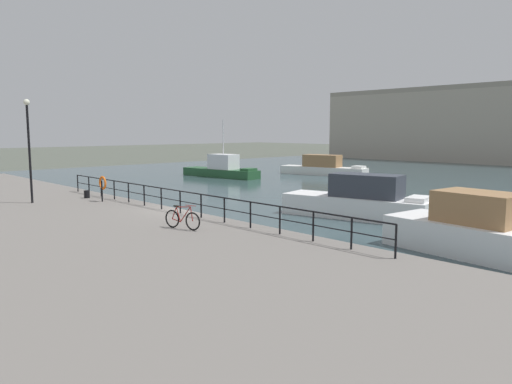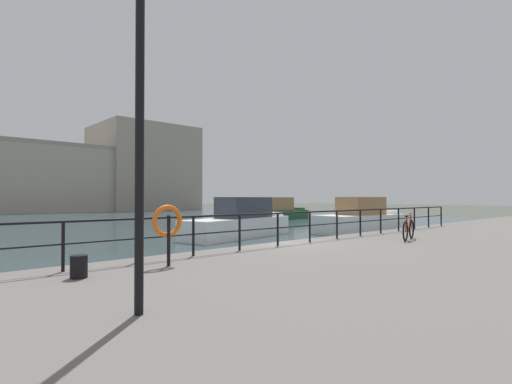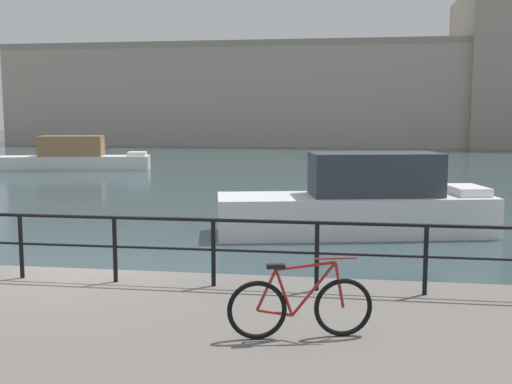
% 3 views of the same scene
% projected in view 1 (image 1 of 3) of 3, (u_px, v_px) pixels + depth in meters
% --- Properties ---
extents(ground_plane, '(240.00, 240.00, 0.00)m').
position_uv_depth(ground_plane, '(184.00, 225.00, 24.12)').
color(ground_plane, '#4C5147').
extents(water_basin, '(80.00, 60.00, 0.01)m').
position_uv_depth(water_basin, '(456.00, 181.00, 44.74)').
color(water_basin, '#33474C').
rests_on(water_basin, ground_plane).
extents(quay_promenade, '(56.00, 13.00, 0.76)m').
position_uv_depth(quay_promenade, '(50.00, 237.00, 19.63)').
color(quay_promenade, slate).
rests_on(quay_promenade, ground_plane).
extents(moored_harbor_tender, '(9.00, 3.01, 5.64)m').
position_uv_depth(moored_harbor_tender, '(222.00, 169.00, 48.65)').
color(moored_harbor_tender, '#23512D').
rests_on(moored_harbor_tender, water_basin).
extents(moored_green_narrowboat, '(6.64, 3.33, 2.36)m').
position_uv_depth(moored_green_narrowboat, '(476.00, 231.00, 18.17)').
color(moored_green_narrowboat, white).
rests_on(moored_green_narrowboat, water_basin).
extents(moored_small_launch, '(8.11, 3.84, 2.35)m').
position_uv_depth(moored_small_launch, '(359.00, 201.00, 25.87)').
color(moored_small_launch, white).
rests_on(moored_small_launch, water_basin).
extents(moored_blue_motorboat, '(9.43, 4.07, 2.10)m').
position_uv_depth(moored_blue_motorboat, '(323.00, 167.00, 50.97)').
color(moored_blue_motorboat, white).
rests_on(moored_blue_motorboat, water_basin).
extents(quay_railing, '(22.66, 0.07, 1.08)m').
position_uv_depth(quay_railing, '(180.00, 198.00, 22.83)').
color(quay_railing, black).
rests_on(quay_railing, quay_promenade).
extents(parked_bicycle, '(1.73, 0.50, 0.98)m').
position_uv_depth(parked_bicycle, '(182.00, 219.00, 19.20)').
color(parked_bicycle, black).
rests_on(parked_bicycle, quay_promenade).
extents(mooring_bollard, '(0.32, 0.32, 0.44)m').
position_uv_depth(mooring_bollard, '(87.00, 194.00, 28.06)').
color(mooring_bollard, black).
rests_on(mooring_bollard, quay_promenade).
extents(life_ring_stand, '(0.75, 0.16, 1.40)m').
position_uv_depth(life_ring_stand, '(103.00, 184.00, 26.60)').
color(life_ring_stand, black).
rests_on(life_ring_stand, quay_promenade).
extents(quay_lamp_post, '(0.32, 0.32, 5.49)m').
position_uv_depth(quay_lamp_post, '(29.00, 139.00, 25.76)').
color(quay_lamp_post, black).
rests_on(quay_lamp_post, quay_promenade).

